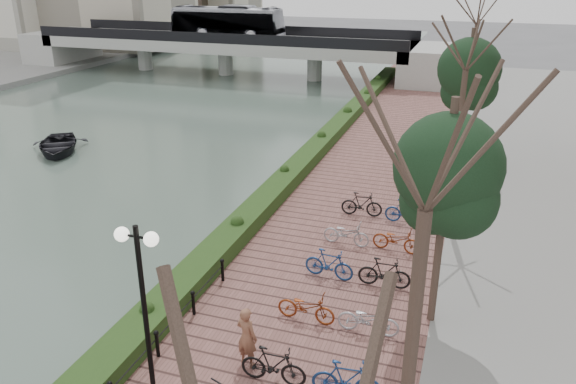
% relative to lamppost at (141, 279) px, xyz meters
% --- Properties ---
extents(river_water, '(30.00, 130.00, 0.02)m').
position_rel_lamppost_xyz_m(river_water, '(-17.18, 21.47, -3.81)').
color(river_water, '#4A5D52').
rests_on(river_water, ground).
extents(promenade, '(8.00, 75.00, 0.50)m').
position_rel_lamppost_xyz_m(promenade, '(1.82, 13.97, -3.57)').
color(promenade, brown).
rests_on(promenade, ground).
extents(hedge, '(1.10, 56.00, 0.60)m').
position_rel_lamppost_xyz_m(hedge, '(-1.58, 16.47, -3.02)').
color(hedge, '#1F3C16').
rests_on(hedge, promenade).
extents(lamppost, '(1.02, 0.32, 4.57)m').
position_rel_lamppost_xyz_m(lamppost, '(0.00, 0.00, 0.00)').
color(lamppost, black).
rests_on(lamppost, promenade).
extents(pedestrian, '(0.70, 0.57, 1.68)m').
position_rel_lamppost_xyz_m(pedestrian, '(1.56, 1.93, -2.48)').
color(pedestrian, brown).
rests_on(pedestrian, promenade).
extents(bicycle_parking, '(2.40, 14.69, 1.00)m').
position_rel_lamppost_xyz_m(bicycle_parking, '(3.32, 5.29, -2.84)').
color(bicycle_parking, '#A6A5AA').
rests_on(bicycle_parking, promenade).
extents(street_trees, '(3.20, 37.12, 6.80)m').
position_rel_lamppost_xyz_m(street_trees, '(5.82, 9.15, -0.13)').
color(street_trees, '#33281E').
rests_on(street_trees, promenade).
extents(bridge, '(36.00, 10.77, 6.50)m').
position_rel_lamppost_xyz_m(bridge, '(-17.11, 41.47, -0.45)').
color(bridge, '#ABABA5').
rests_on(bridge, ground).
extents(boat, '(5.03, 5.38, 0.91)m').
position_rel_lamppost_xyz_m(boat, '(-15.99, 15.94, -3.34)').
color(boat, black).
rests_on(boat, river_water).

